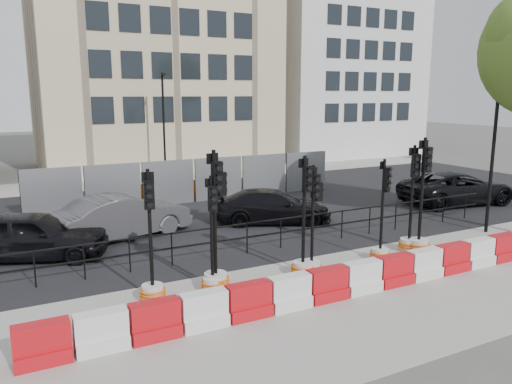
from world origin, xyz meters
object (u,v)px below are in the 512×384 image
traffic_signal_d (312,249)px  car_a (33,235)px  lamp_post_near (494,142)px  traffic_signal_a (152,274)px  traffic_signal_h (410,230)px  car_c (273,206)px

traffic_signal_d → car_a: bearing=144.7°
traffic_signal_d → lamp_post_near: bearing=5.6°
lamp_post_near → traffic_signal_d: lamp_post_near is taller
traffic_signal_a → car_a: traffic_signal_a is taller
traffic_signal_h → car_c: 5.46m
car_c → traffic_signal_d: bearing=-173.7°
traffic_signal_a → traffic_signal_d: bearing=5.9°
traffic_signal_d → car_a: traffic_signal_d is taller
car_c → lamp_post_near: bearing=-102.9°
lamp_post_near → traffic_signal_a: size_ratio=1.88×
traffic_signal_a → traffic_signal_h: bearing=9.6°
lamp_post_near → car_a: size_ratio=1.29×
traffic_signal_a → traffic_signal_d: traffic_signal_a is taller
traffic_signal_a → traffic_signal_d: (4.38, -0.27, 0.06)m
lamp_post_near → traffic_signal_d: 8.30m
traffic_signal_a → car_c: (6.13, 5.07, -0.01)m
traffic_signal_d → traffic_signal_h: 3.85m
lamp_post_near → traffic_signal_a: (-12.26, -0.38, -2.56)m
traffic_signal_d → car_c: (1.75, 5.34, -0.08)m
car_a → car_c: bearing=-65.1°
lamp_post_near → car_a: bearing=163.8°
traffic_signal_a → traffic_signal_h: traffic_signal_h is taller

